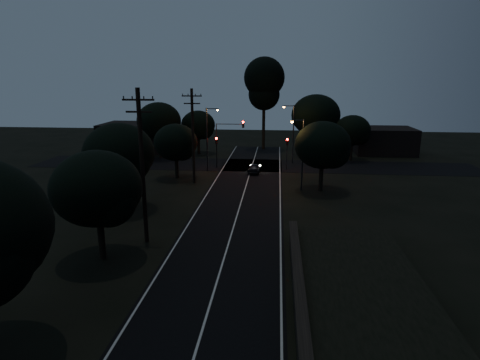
{
  "coord_description": "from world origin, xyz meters",
  "views": [
    {
      "loc": [
        3.35,
        -11.51,
        11.65
      ],
      "look_at": [
        0.0,
        24.0,
        2.5
      ],
      "focal_mm": 30.0,
      "sensor_mm": 36.0,
      "label": 1
    }
  ],
  "objects_px": {
    "signal_right": "(287,148)",
    "streetlight_b": "(292,130)",
    "utility_pole_mid": "(142,165)",
    "signal_mast": "(229,135)",
    "streetlight_a": "(208,135)",
    "car": "(254,168)",
    "signal_left": "(217,147)",
    "streetlight_c": "(301,150)",
    "utility_pole_far": "(193,135)",
    "tall_pine": "(264,83)"
  },
  "relations": [
    {
      "from": "tall_pine",
      "to": "signal_left",
      "type": "relative_size",
      "value": 3.63
    },
    {
      "from": "utility_pole_mid",
      "to": "signal_mast",
      "type": "relative_size",
      "value": 1.76
    },
    {
      "from": "signal_right",
      "to": "streetlight_b",
      "type": "distance_m",
      "value": 4.45
    },
    {
      "from": "utility_pole_mid",
      "to": "streetlight_b",
      "type": "relative_size",
      "value": 1.38
    },
    {
      "from": "car",
      "to": "signal_left",
      "type": "bearing_deg",
      "value": -23.61
    },
    {
      "from": "tall_pine",
      "to": "streetlight_c",
      "type": "relative_size",
      "value": 1.99
    },
    {
      "from": "streetlight_a",
      "to": "streetlight_b",
      "type": "height_order",
      "value": "same"
    },
    {
      "from": "streetlight_c",
      "to": "signal_right",
      "type": "bearing_deg",
      "value": 97.02
    },
    {
      "from": "streetlight_c",
      "to": "car",
      "type": "xyz_separation_m",
      "value": [
        -5.31,
        7.51,
        -3.76
      ]
    },
    {
      "from": "streetlight_c",
      "to": "streetlight_b",
      "type": "bearing_deg",
      "value": 92.14
    },
    {
      "from": "utility_pole_mid",
      "to": "streetlight_a",
      "type": "bearing_deg",
      "value": 88.27
    },
    {
      "from": "signal_right",
      "to": "signal_mast",
      "type": "distance_m",
      "value": 7.66
    },
    {
      "from": "utility_pole_mid",
      "to": "streetlight_a",
      "type": "distance_m",
      "value": 23.04
    },
    {
      "from": "signal_right",
      "to": "streetlight_b",
      "type": "bearing_deg",
      "value": 80.0
    },
    {
      "from": "utility_pole_far",
      "to": "signal_mast",
      "type": "distance_m",
      "value": 8.64
    },
    {
      "from": "streetlight_b",
      "to": "utility_pole_far",
      "type": "bearing_deg",
      "value": -133.3
    },
    {
      "from": "signal_left",
      "to": "streetlight_b",
      "type": "relative_size",
      "value": 0.51
    },
    {
      "from": "streetlight_a",
      "to": "streetlight_b",
      "type": "xyz_separation_m",
      "value": [
        10.61,
        6.0,
        0.0
      ]
    },
    {
      "from": "utility_pole_mid",
      "to": "tall_pine",
      "type": "bearing_deg",
      "value": 80.07
    },
    {
      "from": "utility_pole_far",
      "to": "streetlight_c",
      "type": "xyz_separation_m",
      "value": [
        11.83,
        -2.0,
        -1.13
      ]
    },
    {
      "from": "streetlight_b",
      "to": "streetlight_c",
      "type": "height_order",
      "value": "streetlight_b"
    },
    {
      "from": "streetlight_c",
      "to": "utility_pole_far",
      "type": "bearing_deg",
      "value": 170.4
    },
    {
      "from": "streetlight_b",
      "to": "car",
      "type": "distance_m",
      "value": 9.02
    },
    {
      "from": "signal_mast",
      "to": "streetlight_a",
      "type": "bearing_deg",
      "value": -140.23
    },
    {
      "from": "streetlight_b",
      "to": "streetlight_c",
      "type": "distance_m",
      "value": 14.01
    },
    {
      "from": "utility_pole_mid",
      "to": "tall_pine",
      "type": "xyz_separation_m",
      "value": [
        7.0,
        40.0,
        5.0
      ]
    },
    {
      "from": "signal_left",
      "to": "streetlight_c",
      "type": "height_order",
      "value": "streetlight_c"
    },
    {
      "from": "streetlight_a",
      "to": "signal_mast",
      "type": "bearing_deg",
      "value": 39.77
    },
    {
      "from": "streetlight_a",
      "to": "car",
      "type": "xyz_separation_m",
      "value": [
        5.83,
        -0.49,
        -4.04
      ]
    },
    {
      "from": "utility_pole_far",
      "to": "signal_mast",
      "type": "relative_size",
      "value": 1.68
    },
    {
      "from": "signal_mast",
      "to": "streetlight_b",
      "type": "relative_size",
      "value": 0.78
    },
    {
      "from": "tall_pine",
      "to": "car",
      "type": "relative_size",
      "value": 4.28
    },
    {
      "from": "streetlight_b",
      "to": "utility_pole_mid",
      "type": "bearing_deg",
      "value": -111.3
    },
    {
      "from": "utility_pole_mid",
      "to": "streetlight_c",
      "type": "height_order",
      "value": "utility_pole_mid"
    },
    {
      "from": "utility_pole_mid",
      "to": "car",
      "type": "height_order",
      "value": "utility_pole_mid"
    },
    {
      "from": "utility_pole_mid",
      "to": "car",
      "type": "relative_size",
      "value": 3.16
    },
    {
      "from": "streetlight_a",
      "to": "car",
      "type": "distance_m",
      "value": 7.11
    },
    {
      "from": "streetlight_a",
      "to": "signal_left",
      "type": "bearing_deg",
      "value": 70.41
    },
    {
      "from": "tall_pine",
      "to": "streetlight_b",
      "type": "height_order",
      "value": "tall_pine"
    },
    {
      "from": "utility_pole_far",
      "to": "streetlight_b",
      "type": "distance_m",
      "value": 16.51
    },
    {
      "from": "signal_mast",
      "to": "streetlight_a",
      "type": "xyz_separation_m",
      "value": [
        -2.39,
        -1.99,
        0.3
      ]
    },
    {
      "from": "utility_pole_far",
      "to": "signal_right",
      "type": "bearing_deg",
      "value": 37.0
    },
    {
      "from": "tall_pine",
      "to": "signal_right",
      "type": "relative_size",
      "value": 3.63
    },
    {
      "from": "signal_mast",
      "to": "car",
      "type": "bearing_deg",
      "value": -35.87
    },
    {
      "from": "car",
      "to": "signal_mast",
      "type": "bearing_deg",
      "value": -33.63
    },
    {
      "from": "signal_left",
      "to": "tall_pine",
      "type": "bearing_deg",
      "value": 69.54
    },
    {
      "from": "tall_pine",
      "to": "streetlight_a",
      "type": "bearing_deg",
      "value": -110.36
    },
    {
      "from": "streetlight_a",
      "to": "streetlight_b",
      "type": "distance_m",
      "value": 12.19
    },
    {
      "from": "signal_left",
      "to": "streetlight_b",
      "type": "distance_m",
      "value": 10.84
    },
    {
      "from": "tall_pine",
      "to": "signal_mast",
      "type": "bearing_deg",
      "value": -104.62
    }
  ]
}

